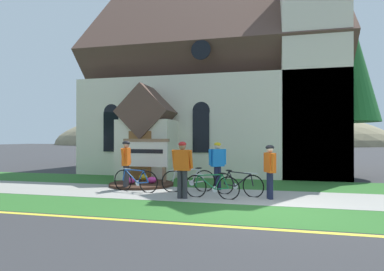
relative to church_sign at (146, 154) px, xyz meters
name	(u,v)px	position (x,y,z in m)	size (l,w,h in m)	color
ground	(267,186)	(4.66, 0.51, -1.16)	(140.00, 140.00, 0.00)	#333335
sidewalk_slab	(175,193)	(1.73, -1.85, -1.16)	(32.00, 2.59, 0.01)	#99968E
grass_verge	(149,209)	(1.73, -4.19, -1.16)	(32.00, 2.10, 0.01)	#2D6628
church_lawn	(194,182)	(1.73, 0.90, -1.16)	(24.00, 2.90, 0.01)	#2D6628
curb_paint_stripe	(129,220)	(1.73, -5.39, -1.16)	(28.00, 0.16, 0.01)	yellow
church_building	(223,91)	(2.10, 6.76, 3.37)	(13.21, 11.29, 12.98)	beige
church_sign	(146,154)	(0.00, 0.00, 0.00)	(1.93, 0.19, 1.78)	#7F6047
flower_bed	(142,184)	(-0.01, -0.44, -1.09)	(2.44, 2.44, 0.34)	#382319
bicycle_black	(136,180)	(0.35, -1.84, -0.78)	(1.74, 0.43, 0.80)	black
bicycle_yellow	(212,186)	(3.06, -2.42, -0.80)	(1.72, 0.29, 0.80)	black
bicycle_red	(189,180)	(2.10, -1.44, -0.78)	(1.71, 0.66, 0.84)	black
bicycle_blue	(238,184)	(3.77, -1.76, -0.80)	(1.62, 0.63, 0.81)	black
cyclist_in_yellow_jersey	(218,162)	(2.98, -0.88, -0.19)	(0.56, 0.47, 1.66)	#191E38
cyclist_in_white_jersey	(126,161)	(-0.18, -1.44, -0.16)	(0.31, 0.79, 1.71)	#2D2D33
cyclist_in_orange_jersey	(270,168)	(4.75, -2.15, -0.23)	(0.36, 0.71, 1.60)	#191E38
cyclist_in_green_jersey	(182,165)	(2.20, -2.67, -0.16)	(0.65, 0.38, 1.71)	#2D2D33
roadside_conifer	(345,57)	(8.18, 4.41, 4.46)	(3.06, 3.06, 8.73)	#4C3823
distant_hill	(210,145)	(-9.69, 67.18, -1.16)	(83.29, 39.45, 18.23)	#847A5B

